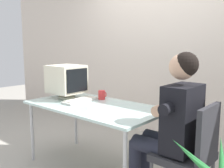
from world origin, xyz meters
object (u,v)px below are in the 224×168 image
Objects in this scene: crt_monitor at (66,79)px; desk at (94,110)px; office_chair at (191,151)px; person_seated at (171,121)px; desk_mug at (102,95)px; keyboard at (81,100)px.

desk is at bearing -4.70° from crt_monitor.
crt_monitor is at bearing 179.55° from office_chair.
crt_monitor is at bearing 179.49° from person_seated.
keyboard is at bearing -110.33° from desk_mug.
office_chair is at bearing 0.76° from keyboard.
desk is 3.38× the size of keyboard.
crt_monitor is 1.41m from person_seated.
keyboard is at bearing -6.08° from crt_monitor.
crt_monitor is at bearing 173.92° from keyboard.
person_seated is (-0.19, -0.00, 0.21)m from office_chair.
person_seated is (0.89, 0.03, 0.05)m from desk.
person_seated reaches higher than crt_monitor.
desk is 0.23m from keyboard.
desk_mug is (0.37, 0.22, -0.17)m from crt_monitor.
office_chair is 1.26m from desk_mug.
crt_monitor is 0.46m from desk_mug.
keyboard is 4.21× the size of desk_mug.
person_seated reaches higher than desk_mug.
crt_monitor reaches higher than desk_mug.
desk_mug is (-1.20, 0.23, 0.27)m from office_chair.
desk_mug reaches higher than keyboard.
desk is 1.15× the size of person_seated.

